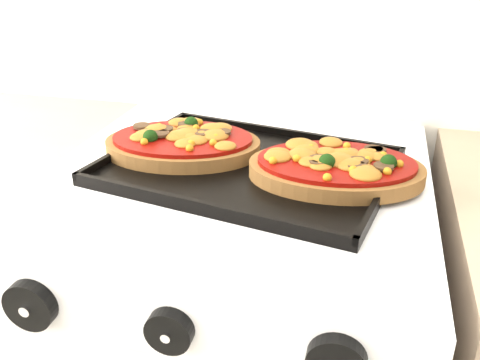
% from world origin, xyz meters
% --- Properties ---
extents(control_panel, '(0.60, 0.02, 0.09)m').
position_xyz_m(control_panel, '(-0.03, 1.39, 0.85)').
color(control_panel, white).
rests_on(control_panel, stove).
extents(knob_left, '(0.06, 0.02, 0.06)m').
position_xyz_m(knob_left, '(-0.19, 1.37, 0.85)').
color(knob_left, black).
rests_on(knob_left, control_panel).
extents(knob_center, '(0.05, 0.02, 0.05)m').
position_xyz_m(knob_center, '(-0.02, 1.37, 0.85)').
color(knob_center, black).
rests_on(knob_center, control_panel).
extents(baking_tray, '(0.48, 0.39, 0.02)m').
position_xyz_m(baking_tray, '(-0.01, 1.68, 0.92)').
color(baking_tray, black).
rests_on(baking_tray, stove).
extents(pizza_left, '(0.28, 0.22, 0.04)m').
position_xyz_m(pizza_left, '(-0.12, 1.71, 0.94)').
color(pizza_left, brown).
rests_on(pizza_left, baking_tray).
extents(pizza_right, '(0.28, 0.21, 0.04)m').
position_xyz_m(pizza_right, '(0.13, 1.67, 0.94)').
color(pizza_right, brown).
rests_on(pizza_right, baking_tray).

